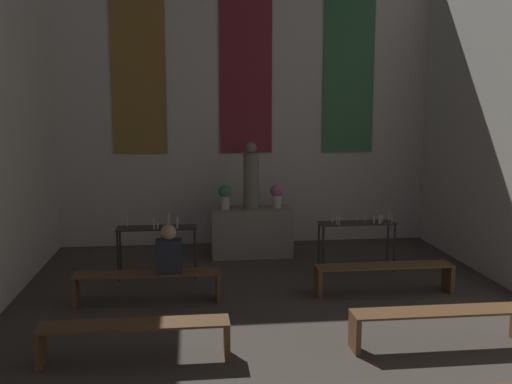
{
  "coord_description": "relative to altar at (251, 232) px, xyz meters",
  "views": [
    {
      "loc": [
        -1.09,
        -0.67,
        2.78
      ],
      "look_at": [
        0.0,
        8.84,
        1.31
      ],
      "focal_mm": 40.0,
      "sensor_mm": 36.0,
      "label": 1
    }
  ],
  "objects": [
    {
      "name": "flower_vase_right",
      "position": [
        0.48,
        0.0,
        0.7
      ],
      "size": [
        0.25,
        0.25,
        0.45
      ],
      "color": "beige",
      "rests_on": "altar"
    },
    {
      "name": "pew_third_left",
      "position": [
        -1.73,
        -4.32,
        -0.12
      ],
      "size": [
        2.06,
        0.36,
        0.44
      ],
      "color": "brown",
      "rests_on": "ground_plane"
    },
    {
      "name": "candle_rack_left",
      "position": [
        -1.65,
        -1.21,
        0.27
      ],
      "size": [
        1.28,
        0.38,
        1.03
      ],
      "color": "#332D28",
      "rests_on": "ground_plane"
    },
    {
      "name": "wall_back",
      "position": [
        0.0,
        1.03,
        2.46
      ],
      "size": [
        7.58,
        0.16,
        5.74
      ],
      "color": "silver",
      "rests_on": "ground_plane"
    },
    {
      "name": "candle_rack_right",
      "position": [
        1.66,
        -1.21,
        0.27
      ],
      "size": [
        1.28,
        0.38,
        1.0
      ],
      "color": "#332D28",
      "rests_on": "ground_plane"
    },
    {
      "name": "altar",
      "position": [
        0.0,
        0.0,
        0.0
      ],
      "size": [
        1.48,
        0.74,
        0.88
      ],
      "color": "gray",
      "rests_on": "ground_plane"
    },
    {
      "name": "pew_third_right",
      "position": [
        1.73,
        -4.32,
        -0.12
      ],
      "size": [
        2.06,
        0.36,
        0.44
      ],
      "color": "brown",
      "rests_on": "ground_plane"
    },
    {
      "name": "flower_vase_left",
      "position": [
        -0.48,
        0.0,
        0.7
      ],
      "size": [
        0.25,
        0.25,
        0.45
      ],
      "color": "beige",
      "rests_on": "altar"
    },
    {
      "name": "pew_back_right",
      "position": [
        1.73,
        -2.42,
        -0.12
      ],
      "size": [
        2.06,
        0.36,
        0.44
      ],
      "color": "brown",
      "rests_on": "ground_plane"
    },
    {
      "name": "person_seated",
      "position": [
        -1.42,
        -2.42,
        0.3
      ],
      "size": [
        0.36,
        0.24,
        0.68
      ],
      "color": "#282D38",
      "rests_on": "pew_back_left"
    },
    {
      "name": "statue",
      "position": [
        0.0,
        0.0,
        1.01
      ],
      "size": [
        0.29,
        0.29,
        1.23
      ],
      "color": "gray",
      "rests_on": "altar"
    },
    {
      "name": "pew_back_left",
      "position": [
        -1.73,
        -2.42,
        -0.12
      ],
      "size": [
        2.06,
        0.36,
        0.44
      ],
      "color": "brown",
      "rests_on": "ground_plane"
    }
  ]
}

